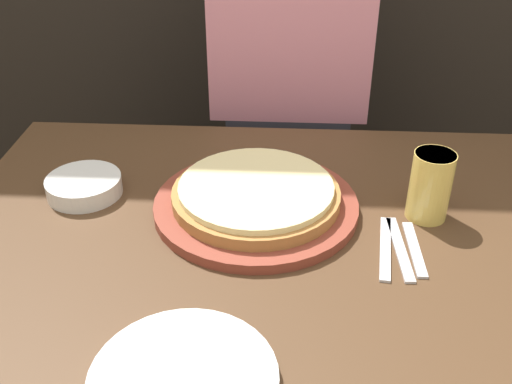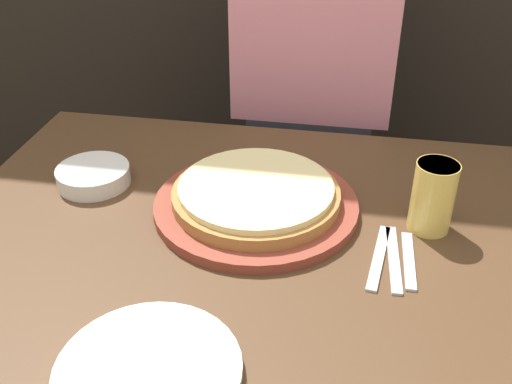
% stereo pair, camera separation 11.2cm
% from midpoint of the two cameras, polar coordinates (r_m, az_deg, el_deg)
% --- Properties ---
extents(pizza_on_board, '(0.39, 0.39, 0.06)m').
position_cam_midpoint_polar(pizza_on_board, '(1.13, -2.84, -0.75)').
color(pizza_on_board, brown).
rests_on(pizza_on_board, dining_table).
extents(beer_glass, '(0.08, 0.08, 0.13)m').
position_cam_midpoint_polar(beer_glass, '(1.11, 13.59, 0.74)').
color(beer_glass, '#E5C65B').
rests_on(beer_glass, dining_table).
extents(dinner_plate, '(0.25, 0.25, 0.02)m').
position_cam_midpoint_polar(dinner_plate, '(0.83, -10.93, -17.35)').
color(dinner_plate, silver).
rests_on(dinner_plate, dining_table).
extents(side_bowl, '(0.15, 0.15, 0.04)m').
position_cam_midpoint_polar(side_bowl, '(1.24, -18.56, 0.48)').
color(side_bowl, silver).
rests_on(side_bowl, dining_table).
extents(fork, '(0.04, 0.18, 0.00)m').
position_cam_midpoint_polar(fork, '(1.05, 9.26, -5.38)').
color(fork, silver).
rests_on(fork, dining_table).
extents(dinner_knife, '(0.03, 0.18, 0.00)m').
position_cam_midpoint_polar(dinner_knife, '(1.05, 10.61, -5.41)').
color(dinner_knife, silver).
rests_on(dinner_knife, dining_table).
extents(spoon, '(0.02, 0.15, 0.00)m').
position_cam_midpoint_polar(spoon, '(1.06, 11.96, -5.43)').
color(spoon, silver).
rests_on(spoon, dining_table).
extents(diner_person, '(0.40, 0.21, 1.33)m').
position_cam_midpoint_polar(diner_person, '(1.63, 1.08, 6.78)').
color(diner_person, '#33333D').
rests_on(diner_person, ground_plane).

